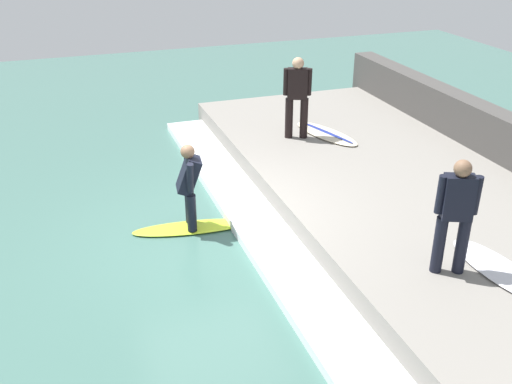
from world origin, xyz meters
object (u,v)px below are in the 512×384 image
object	(u,v)px
surfboard_waiting_near	(499,269)
surfer_waiting_far	(297,93)
surfer_waiting_near	(456,211)
surfboard_riding	(192,227)
surfboard_waiting_far	(326,133)
surfer_riding	(189,182)

from	to	relation	value
surfboard_waiting_near	surfer_waiting_far	size ratio (longest dim) A/B	1.03
surfer_waiting_near	surfboard_waiting_near	bearing A→B (deg)	-19.03
surfboard_riding	surfer_waiting_near	size ratio (longest dim) A/B	1.25
surfer_waiting_near	surfer_waiting_far	distance (m)	5.37
surfboard_riding	surfer_waiting_far	xyz separation A→B (m)	(2.83, 2.27, 1.41)
surfer_waiting_near	surfboard_waiting_far	distance (m)	5.41
surfboard_waiting_near	surfboard_waiting_far	bearing A→B (deg)	89.43
surfboard_waiting_near	surfer_waiting_far	distance (m)	5.71
surfboard_riding	surfer_riding	bearing A→B (deg)	0.00
surfboard_riding	surfboard_waiting_far	bearing A→B (deg)	32.12
surfboard_waiting_far	surfer_riding	bearing A→B (deg)	-147.88
surfer_riding	surfer_waiting_far	world-z (taller)	surfer_waiting_far
surfboard_riding	surfboard_waiting_near	bearing A→B (deg)	-44.08
surfboard_riding	surfer_waiting_far	bearing A→B (deg)	38.77
surfer_waiting_near	surfboard_waiting_far	size ratio (longest dim) A/B	0.85
surfboard_riding	surfer_waiting_far	size ratio (longest dim) A/B	1.20
surfboard_riding	surfboard_waiting_far	world-z (taller)	surfboard_waiting_far
surfboard_riding	surfboard_waiting_far	distance (m)	4.15
surfboard_waiting_near	surfboard_waiting_far	distance (m)	5.52
surfer_waiting_far	surfboard_waiting_far	bearing A→B (deg)	-6.63
surfer_waiting_near	surfer_waiting_far	bearing A→B (deg)	89.39
surfboard_waiting_far	surfboard_waiting_near	bearing A→B (deg)	-90.57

